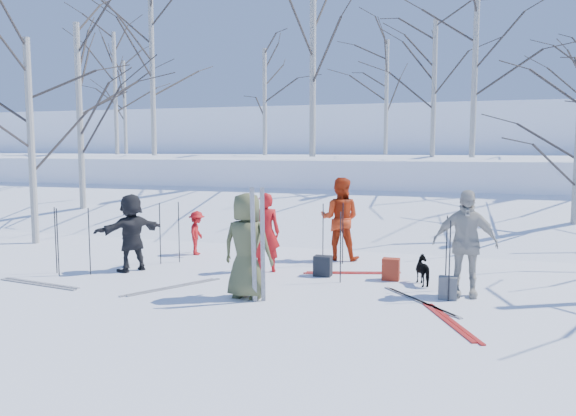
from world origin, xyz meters
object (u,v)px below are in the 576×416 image
(skier_redor_behind, at_px, (340,219))
(skier_grey_west, at_px, (131,232))
(dog, at_px, (425,270))
(backpack_dark, at_px, (323,266))
(backpack_grey, at_px, (448,288))
(skier_red_seated, at_px, (197,233))
(skier_cream_east, at_px, (465,243))
(skier_olive_center, at_px, (247,246))
(skier_red_north, at_px, (266,232))
(backpack_red, at_px, (391,269))

(skier_redor_behind, distance_m, skier_grey_west, 4.53)
(dog, distance_m, backpack_dark, 1.98)
(dog, bearing_deg, backpack_dark, -29.76)
(backpack_grey, bearing_deg, dog, 116.00)
(skier_red_seated, distance_m, skier_cream_east, 6.35)
(skier_redor_behind, relative_size, backpack_grey, 4.88)
(skier_olive_center, bearing_deg, dog, -143.67)
(skier_grey_west, bearing_deg, backpack_dark, 130.46)
(skier_olive_center, height_order, dog, skier_olive_center)
(skier_red_seated, bearing_deg, skier_grey_west, 153.22)
(skier_redor_behind, height_order, backpack_dark, skier_redor_behind)
(dog, bearing_deg, backpack_grey, 89.36)
(skier_red_north, relative_size, skier_grey_west, 1.02)
(skier_olive_center, bearing_deg, skier_redor_behind, -99.01)
(skier_red_seated, bearing_deg, backpack_dark, -123.55)
(skier_olive_center, xyz_separation_m, backpack_grey, (3.22, 0.96, -0.70))
(skier_red_north, distance_m, backpack_red, 2.60)
(skier_grey_west, bearing_deg, skier_red_north, 135.88)
(backpack_grey, bearing_deg, skier_red_seated, 158.90)
(skier_cream_east, bearing_deg, backpack_red, 146.20)
(skier_red_seated, xyz_separation_m, backpack_grey, (5.79, -2.23, -0.33))
(dog, xyz_separation_m, backpack_grey, (0.44, -0.89, -0.08))
(skier_cream_east, distance_m, backpack_red, 1.69)
(skier_red_north, distance_m, skier_red_seated, 2.50)
(skier_grey_west, height_order, dog, skier_grey_west)
(skier_red_seated, xyz_separation_m, backpack_red, (4.70, -1.17, -0.31))
(skier_red_seated, height_order, backpack_red, skier_red_seated)
(skier_cream_east, distance_m, backpack_grey, 0.82)
(skier_olive_center, xyz_separation_m, skier_red_north, (-0.40, 1.99, -0.08))
(skier_red_north, bearing_deg, skier_olive_center, 83.46)
(skier_redor_behind, bearing_deg, skier_cream_east, 135.74)
(skier_red_seated, xyz_separation_m, dog, (5.35, -1.34, -0.25))
(skier_red_seated, distance_m, skier_grey_west, 2.05)
(skier_redor_behind, height_order, dog, skier_redor_behind)
(backpack_red, relative_size, backpack_dark, 1.05)
(skier_red_seated, bearing_deg, skier_cream_east, -121.28)
(backpack_dark, bearing_deg, skier_grey_west, -168.96)
(skier_olive_center, relative_size, skier_redor_behind, 0.96)
(skier_redor_behind, xyz_separation_m, skier_red_seated, (-3.33, -0.49, -0.41))
(skier_cream_east, bearing_deg, skier_redor_behind, 134.15)
(skier_olive_center, bearing_deg, skier_cream_east, -157.37)
(skier_olive_center, height_order, backpack_grey, skier_olive_center)
(skier_redor_behind, xyz_separation_m, skier_cream_east, (2.71, -2.42, -0.02))
(skier_olive_center, height_order, skier_cream_east, skier_cream_east)
(skier_red_seated, bearing_deg, skier_redor_behind, -95.24)
(backpack_red, bearing_deg, skier_redor_behind, 129.66)
(backpack_dark, bearing_deg, backpack_red, 2.57)
(skier_redor_behind, xyz_separation_m, dog, (2.02, -1.82, -0.66))
(skier_red_north, height_order, skier_redor_behind, skier_redor_behind)
(dog, bearing_deg, skier_redor_behind, -68.70)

